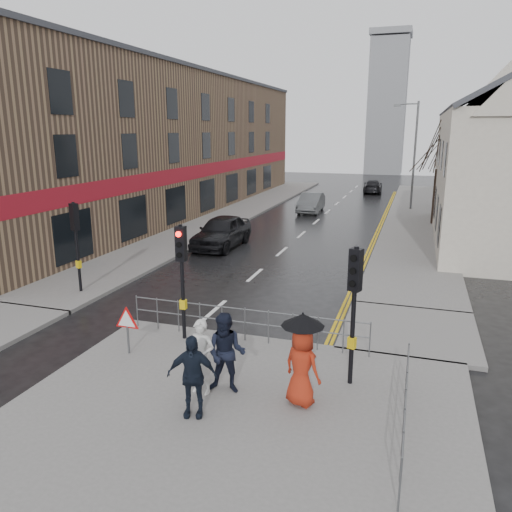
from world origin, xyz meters
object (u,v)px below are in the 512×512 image
Objects in this scene: pedestrian_b at (226,353)px; car_parked at (222,232)px; pedestrian_with_umbrella at (302,356)px; car_mid at (311,203)px; pedestrian_a at (201,357)px; pedestrian_d at (192,376)px.

car_parked is at bearing 105.22° from pedestrian_b.
pedestrian_with_umbrella is 0.49× the size of car_mid.
car_mid is at bearing 99.63° from pedestrian_a.
car_mid is at bearing 82.65° from pedestrian_d.
pedestrian_with_umbrella reaches higher than pedestrian_a.
pedestrian_a is at bearing -85.01° from car_mid.
pedestrian_a is at bearing -164.05° from pedestrian_b.
pedestrian_b is 0.39× the size of car_parked.
pedestrian_with_umbrella is (2.31, 0.23, 0.25)m from pedestrian_a.
pedestrian_b is at bearing -83.86° from car_mid.
car_parked is (-7.61, 14.28, -0.44)m from pedestrian_with_umbrella.
pedestrian_with_umbrella is at bearing -60.93° from car_parked.
pedestrian_with_umbrella reaches higher than car_mid.
car_parked reaches higher than car_mid.
pedestrian_with_umbrella is (1.78, 0.00, 0.18)m from pedestrian_b.
pedestrian_a is 27.65m from car_mid.
pedestrian_a is 0.98× the size of pedestrian_d.
car_parked is (-5.83, 14.28, -0.26)m from pedestrian_b.
car_parked is 1.13× the size of car_mid.
pedestrian_d reaches higher than car_mid.
pedestrian_with_umbrella is at bearing 8.61° from pedestrian_a.
pedestrian_with_umbrella is at bearing -80.22° from car_mid.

